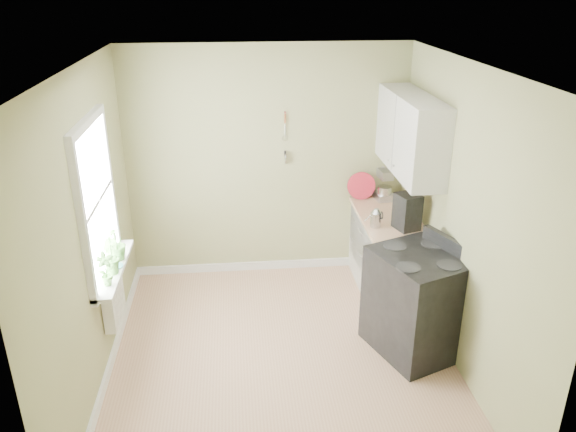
{
  "coord_description": "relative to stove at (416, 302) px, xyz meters",
  "views": [
    {
      "loc": [
        -0.38,
        -4.35,
        3.33
      ],
      "look_at": [
        0.11,
        0.55,
        1.23
      ],
      "focal_mm": 35.0,
      "sensor_mm": 36.0,
      "label": 1
    }
  ],
  "objects": [
    {
      "name": "plant_c",
      "position": [
        -2.78,
        0.4,
        0.56
      ],
      "size": [
        0.21,
        0.21,
        0.33
      ],
      "primitive_type": "imported",
      "rotation": [
        0.0,
        0.0,
        4.56
      ],
      "color": "#4A8236",
      "rests_on": "window_sill"
    },
    {
      "name": "window_sill",
      "position": [
        -2.79,
        0.25,
        0.37
      ],
      "size": [
        0.18,
        1.14,
        0.04
      ],
      "primitive_type": "cube",
      "color": "white",
      "rests_on": "wall_left"
    },
    {
      "name": "countertop",
      "position": [
        0.01,
        0.95,
        0.38
      ],
      "size": [
        0.64,
        1.6,
        0.04
      ],
      "primitive_type": "cube",
      "color": "tan",
      "rests_on": "base_cabinets"
    },
    {
      "name": "coffee_maker",
      "position": [
        0.1,
        0.79,
        0.58
      ],
      "size": [
        0.28,
        0.29,
        0.38
      ],
      "color": "black",
      "rests_on": "countertop"
    },
    {
      "name": "wall_right",
      "position": [
        0.33,
        -0.05,
        0.84
      ],
      "size": [
        0.02,
        3.6,
        2.7
      ],
      "primitive_type": "cube",
      "color": "tan",
      "rests_on": "floor"
    },
    {
      "name": "wall_back",
      "position": [
        -1.28,
        1.76,
        0.84
      ],
      "size": [
        3.2,
        0.02,
        2.7
      ],
      "primitive_type": "cube",
      "color": "tan",
      "rests_on": "floor"
    },
    {
      "name": "plant_b",
      "position": [
        -2.78,
        0.14,
        0.55
      ],
      "size": [
        0.22,
        0.23,
        0.33
      ],
      "primitive_type": "imported",
      "rotation": [
        0.0,
        0.0,
        2.13
      ],
      "color": "#4A8236",
      "rests_on": "window_sill"
    },
    {
      "name": "plant_a",
      "position": [
        -2.78,
        -0.09,
        0.55
      ],
      "size": [
        0.2,
        0.17,
        0.31
      ],
      "primitive_type": "imported",
      "rotation": [
        0.0,
        0.0,
        0.45
      ],
      "color": "#4A8236",
      "rests_on": "window_sill"
    },
    {
      "name": "kettle",
      "position": [
        -0.21,
        0.87,
        0.5
      ],
      "size": [
        0.19,
        0.11,
        0.2
      ],
      "color": "silver",
      "rests_on": "countertop"
    },
    {
      "name": "floor",
      "position": [
        -1.28,
        -0.05,
        -0.52
      ],
      "size": [
        3.2,
        3.6,
        0.02
      ],
      "primitive_type": "cube",
      "color": "tan",
      "rests_on": "ground"
    },
    {
      "name": "window",
      "position": [
        -2.86,
        0.25,
        1.04
      ],
      "size": [
        0.06,
        1.14,
        1.44
      ],
      "color": "white",
      "rests_on": "wall_left"
    },
    {
      "name": "wall_utensils",
      "position": [
        -1.08,
        1.73,
        1.06
      ],
      "size": [
        0.02,
        0.14,
        0.58
      ],
      "color": "tan",
      "rests_on": "wall_back"
    },
    {
      "name": "stand_mixer",
      "position": [
        0.08,
        1.69,
        0.57
      ],
      "size": [
        0.23,
        0.35,
        0.4
      ],
      "color": "#B2B2B7",
      "rests_on": "countertop"
    },
    {
      "name": "stove",
      "position": [
        0.0,
        0.0,
        0.0
      ],
      "size": [
        0.99,
        1.02,
        1.13
      ],
      "color": "black",
      "rests_on": "floor"
    },
    {
      "name": "radiator",
      "position": [
        -2.82,
        0.2,
        0.04
      ],
      "size": [
        0.12,
        0.5,
        0.35
      ],
      "primitive_type": "cube",
      "color": "white",
      "rests_on": "wall_left"
    },
    {
      "name": "ceiling",
      "position": [
        -1.28,
        -0.05,
        2.2
      ],
      "size": [
        3.2,
        3.6,
        0.02
      ],
      "primitive_type": "cube",
      "color": "white",
      "rests_on": "wall_back"
    },
    {
      "name": "jar",
      "position": [
        -0.21,
        0.25,
        0.44
      ],
      "size": [
        0.07,
        0.07,
        0.08
      ],
      "color": "beige",
      "rests_on": "countertop"
    },
    {
      "name": "red_tray",
      "position": [
        -0.19,
        1.67,
        0.57
      ],
      "size": [
        0.33,
        0.08,
        0.33
      ],
      "primitive_type": "cylinder",
      "rotation": [
        1.45,
        0.0,
        -0.08
      ],
      "color": "maroon",
      "rests_on": "countertop"
    },
    {
      "name": "wall_left",
      "position": [
        -2.89,
        -0.05,
        0.84
      ],
      "size": [
        0.02,
        3.6,
        2.7
      ],
      "primitive_type": "cube",
      "color": "tan",
      "rests_on": "floor"
    },
    {
      "name": "base_cabinets",
      "position": [
        0.02,
        0.95,
        -0.07
      ],
      "size": [
        0.6,
        1.6,
        0.87
      ],
      "primitive_type": "cube",
      "color": "silver",
      "rests_on": "floor"
    },
    {
      "name": "upper_cabinets",
      "position": [
        0.15,
        1.05,
        1.34
      ],
      "size": [
        0.35,
        1.4,
        0.8
      ],
      "primitive_type": "cube",
      "color": "silver",
      "rests_on": "wall_right"
    }
  ]
}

